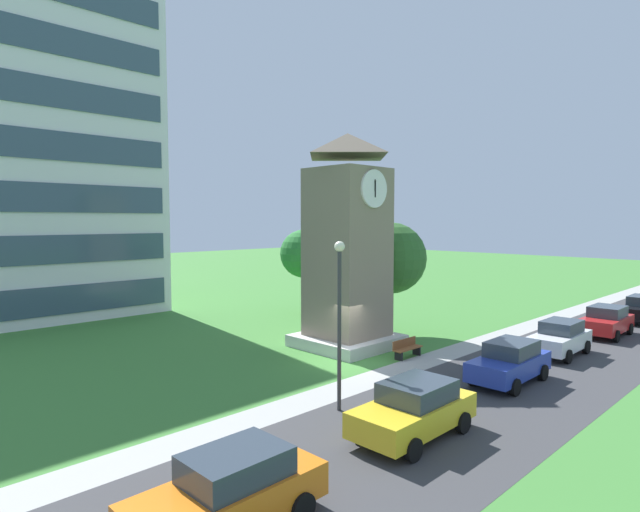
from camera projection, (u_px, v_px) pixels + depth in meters
name	position (u px, v px, depth m)	size (l,w,h in m)	color
ground_plane	(350.00, 361.00, 24.15)	(160.00, 160.00, 0.00)	#3D7A33
street_asphalt	(487.00, 397.00, 19.21)	(120.00, 7.20, 0.01)	#38383A
kerb_strip	(393.00, 372.00, 22.35)	(120.00, 1.60, 0.01)	#9E9E99
office_building	(31.00, 154.00, 35.61)	(14.81, 11.22, 22.40)	silver
clock_tower	(347.00, 252.00, 26.64)	(4.61, 4.61, 11.05)	gray
park_bench	(407.00, 348.00, 24.73)	(1.80, 0.49, 0.88)	brown
street_lamp	(339.00, 306.00, 17.61)	(0.36, 0.36, 5.89)	#333338
tree_near_tower	(391.00, 258.00, 29.47)	(4.09, 4.09, 6.50)	#513823
tree_by_building	(304.00, 254.00, 36.17)	(3.40, 3.40, 5.97)	#513823
parked_car_orange	(230.00, 491.00, 10.88)	(4.35, 1.97, 1.69)	orange
parked_car_yellow	(414.00, 409.00, 15.65)	(4.34, 2.11, 1.69)	gold
parked_car_blue	(510.00, 362.00, 20.85)	(4.29, 1.96, 1.69)	#23389E
parked_car_white	(560.00, 338.00, 25.13)	(4.10, 1.93, 1.69)	silver
parked_car_red	(606.00, 321.00, 29.39)	(4.26, 2.07, 1.69)	red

